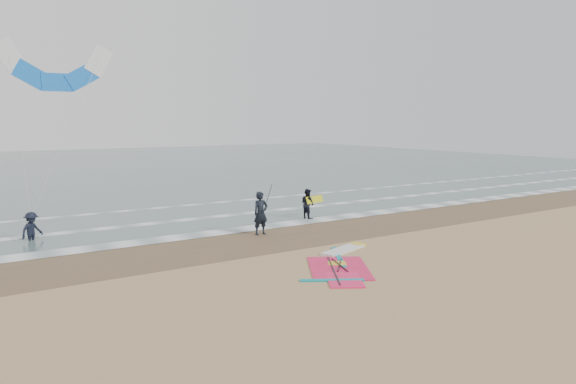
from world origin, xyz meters
TOP-DOWN VIEW (x-y plane):
  - ground at (0.00, 0.00)m, footprint 120.00×120.00m
  - sea_water at (0.00, 48.00)m, footprint 120.00×80.00m
  - wet_sand_band at (0.00, 6.00)m, footprint 120.00×5.00m
  - foam_waterline at (0.00, 10.44)m, footprint 120.00×9.15m
  - windsurf_rig at (-0.23, 0.94)m, footprint 5.06×4.79m
  - person_standing at (-0.38, 6.83)m, footprint 0.75×0.50m
  - person_walking at (3.69, 8.93)m, footprint 0.73×0.88m
  - person_wading at (-9.57, 11.12)m, footprint 1.22×1.11m
  - held_pole at (-0.08, 6.83)m, footprint 0.17×0.86m
  - carried_kiteboard at (4.09, 8.83)m, footprint 1.30×0.51m
  - surf_kite at (-7.49, 15.80)m, footprint 5.84×4.78m

SIDE VIEW (x-z plane):
  - ground at x=0.00m, z-range 0.00..0.00m
  - wet_sand_band at x=0.00m, z-range 0.00..0.01m
  - sea_water at x=0.00m, z-range 0.00..0.02m
  - foam_waterline at x=0.00m, z-range 0.02..0.04m
  - windsurf_rig at x=-0.23m, z-range -0.03..0.09m
  - person_walking at x=3.69m, z-range 0.00..1.64m
  - person_wading at x=-9.57m, z-range 0.00..1.64m
  - person_standing at x=-0.38m, z-range 0.00..2.02m
  - carried_kiteboard at x=4.09m, z-range 0.84..1.23m
  - held_pole at x=-0.08m, z-range 0.57..2.40m
  - surf_kite at x=-7.49m, z-range 3.71..12.04m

